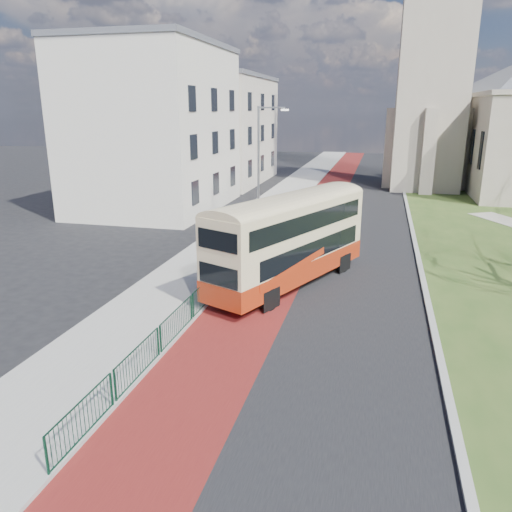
% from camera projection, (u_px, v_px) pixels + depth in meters
% --- Properties ---
extents(ground, '(160.00, 160.00, 0.00)m').
position_uv_depth(ground, '(261.00, 339.00, 17.93)').
color(ground, black).
rests_on(ground, ground).
extents(road_carriageway, '(9.00, 120.00, 0.01)m').
position_uv_depth(road_carriageway, '(345.00, 223.00, 36.18)').
color(road_carriageway, black).
rests_on(road_carriageway, ground).
extents(bus_lane, '(3.40, 120.00, 0.01)m').
position_uv_depth(bus_lane, '(308.00, 221.00, 36.81)').
color(bus_lane, '#591414').
rests_on(bus_lane, ground).
extents(pavement_west, '(4.00, 120.00, 0.12)m').
position_uv_depth(pavement_west, '(258.00, 217.00, 37.68)').
color(pavement_west, gray).
rests_on(pavement_west, ground).
extents(kerb_west, '(0.25, 120.00, 0.13)m').
position_uv_depth(kerb_west, '(284.00, 219.00, 37.21)').
color(kerb_west, '#999993').
rests_on(kerb_west, ground).
extents(kerb_east, '(0.25, 80.00, 0.13)m').
position_uv_depth(kerb_east, '(410.00, 219.00, 36.95)').
color(kerb_east, '#999993').
rests_on(kerb_east, ground).
extents(pedestrian_railing, '(0.07, 24.00, 1.12)m').
position_uv_depth(pedestrian_railing, '(217.00, 282.00, 22.18)').
color(pedestrian_railing, '#0B3221').
rests_on(pedestrian_railing, ground).
extents(gothic_church, '(16.38, 18.00, 40.00)m').
position_uv_depth(gothic_church, '(486.00, 51.00, 46.61)').
color(gothic_church, gray).
rests_on(gothic_church, ground).
extents(street_block_near, '(10.30, 14.30, 13.00)m').
position_uv_depth(street_block_near, '(155.00, 127.00, 39.80)').
color(street_block_near, beige).
rests_on(street_block_near, ground).
extents(street_block_far, '(10.30, 16.30, 11.50)m').
position_uv_depth(street_block_far, '(218.00, 129.00, 54.89)').
color(street_block_far, beige).
rests_on(street_block_far, ground).
extents(streetlamp, '(2.13, 0.18, 8.00)m').
position_uv_depth(streetlamp, '(261.00, 159.00, 34.38)').
color(streetlamp, gray).
rests_on(streetlamp, pavement_west).
extents(bus, '(6.04, 9.96, 4.13)m').
position_uv_depth(bus, '(290.00, 237.00, 22.73)').
color(bus, maroon).
rests_on(bus, ground).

